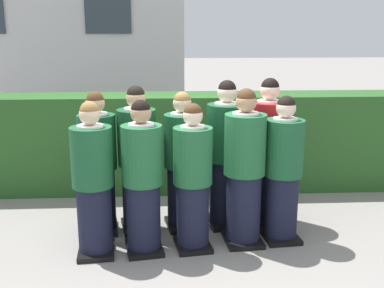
{
  "coord_description": "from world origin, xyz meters",
  "views": [
    {
      "loc": [
        -0.28,
        -4.75,
        2.29
      ],
      "look_at": [
        0.0,
        0.27,
        1.05
      ],
      "focal_mm": 45.27,
      "sensor_mm": 36.0,
      "label": 1
    }
  ],
  "objects_px": {
    "student_front_row_1": "(143,181)",
    "student_front_row_4": "(283,173)",
    "student_in_red_blazer": "(268,155)",
    "student_front_row_2": "(193,181)",
    "student_rear_row_2": "(182,164)",
    "student_rear_row_1": "(138,163)",
    "student_front_row_3": "(244,171)",
    "student_rear_row_0": "(98,166)",
    "student_rear_row_3": "(226,158)",
    "student_front_row_0": "(93,184)"
  },
  "relations": [
    {
      "from": "student_rear_row_3",
      "to": "student_front_row_0",
      "type": "bearing_deg",
      "value": -154.07
    },
    {
      "from": "student_front_row_3",
      "to": "student_rear_row_0",
      "type": "height_order",
      "value": "student_front_row_3"
    },
    {
      "from": "student_rear_row_1",
      "to": "student_front_row_0",
      "type": "bearing_deg",
      "value": -123.79
    },
    {
      "from": "student_front_row_1",
      "to": "student_front_row_4",
      "type": "xyz_separation_m",
      "value": [
        1.49,
        0.21,
        -0.0
      ]
    },
    {
      "from": "student_front_row_0",
      "to": "student_front_row_3",
      "type": "xyz_separation_m",
      "value": [
        1.55,
        0.19,
        0.04
      ]
    },
    {
      "from": "student_front_row_3",
      "to": "student_front_row_4",
      "type": "relative_size",
      "value": 1.05
    },
    {
      "from": "student_front_row_1",
      "to": "student_rear_row_1",
      "type": "relative_size",
      "value": 0.96
    },
    {
      "from": "student_front_row_4",
      "to": "student_in_red_blazer",
      "type": "bearing_deg",
      "value": 97.04
    },
    {
      "from": "student_front_row_2",
      "to": "student_rear_row_1",
      "type": "bearing_deg",
      "value": 138.51
    },
    {
      "from": "student_front_row_0",
      "to": "student_front_row_4",
      "type": "relative_size",
      "value": 1.0
    },
    {
      "from": "student_front_row_3",
      "to": "student_front_row_1",
      "type": "bearing_deg",
      "value": -171.92
    },
    {
      "from": "student_front_row_2",
      "to": "student_rear_row_0",
      "type": "distance_m",
      "value": 1.14
    },
    {
      "from": "student_front_row_2",
      "to": "student_in_red_blazer",
      "type": "relative_size",
      "value": 0.9
    },
    {
      "from": "student_front_row_2",
      "to": "student_rear_row_1",
      "type": "relative_size",
      "value": 0.93
    },
    {
      "from": "student_rear_row_2",
      "to": "student_front_row_0",
      "type": "bearing_deg",
      "value": -145.31
    },
    {
      "from": "student_rear_row_3",
      "to": "student_in_red_blazer",
      "type": "height_order",
      "value": "student_in_red_blazer"
    },
    {
      "from": "student_rear_row_2",
      "to": "student_in_red_blazer",
      "type": "height_order",
      "value": "student_in_red_blazer"
    },
    {
      "from": "student_in_red_blazer",
      "to": "student_rear_row_3",
      "type": "bearing_deg",
      "value": -172.06
    },
    {
      "from": "student_front_row_2",
      "to": "student_rear_row_2",
      "type": "distance_m",
      "value": 0.55
    },
    {
      "from": "student_rear_row_2",
      "to": "student_rear_row_3",
      "type": "height_order",
      "value": "student_rear_row_3"
    },
    {
      "from": "student_front_row_1",
      "to": "student_rear_row_0",
      "type": "height_order",
      "value": "student_rear_row_0"
    },
    {
      "from": "student_rear_row_2",
      "to": "student_in_red_blazer",
      "type": "distance_m",
      "value": 1.01
    },
    {
      "from": "student_in_red_blazer",
      "to": "student_rear_row_2",
      "type": "bearing_deg",
      "value": -172.86
    },
    {
      "from": "student_front_row_2",
      "to": "student_rear_row_3",
      "type": "bearing_deg",
      "value": 55.27
    },
    {
      "from": "student_rear_row_2",
      "to": "student_rear_row_3",
      "type": "bearing_deg",
      "value": 6.34
    },
    {
      "from": "student_front_row_2",
      "to": "student_front_row_4",
      "type": "height_order",
      "value": "student_front_row_4"
    },
    {
      "from": "student_front_row_2",
      "to": "student_rear_row_0",
      "type": "bearing_deg",
      "value": 154.74
    },
    {
      "from": "student_rear_row_1",
      "to": "student_front_row_4",
      "type": "bearing_deg",
      "value": -13.12
    },
    {
      "from": "student_front_row_3",
      "to": "student_rear_row_0",
      "type": "distance_m",
      "value": 1.62
    },
    {
      "from": "student_rear_row_3",
      "to": "student_front_row_2",
      "type": "bearing_deg",
      "value": -124.73
    },
    {
      "from": "student_front_row_2",
      "to": "student_rear_row_3",
      "type": "xyz_separation_m",
      "value": [
        0.42,
        0.6,
        0.08
      ]
    },
    {
      "from": "student_front_row_3",
      "to": "student_rear_row_2",
      "type": "height_order",
      "value": "student_front_row_3"
    },
    {
      "from": "student_in_red_blazer",
      "to": "student_front_row_4",
      "type": "bearing_deg",
      "value": -82.96
    },
    {
      "from": "student_front_row_0",
      "to": "student_rear_row_1",
      "type": "relative_size",
      "value": 0.96
    },
    {
      "from": "student_rear_row_2",
      "to": "student_rear_row_1",
      "type": "bearing_deg",
      "value": -177.62
    },
    {
      "from": "student_front_row_2",
      "to": "student_in_red_blazer",
      "type": "xyz_separation_m",
      "value": [
        0.91,
        0.67,
        0.09
      ]
    },
    {
      "from": "student_front_row_3",
      "to": "student_front_row_4",
      "type": "bearing_deg",
      "value": 7.74
    },
    {
      "from": "student_front_row_2",
      "to": "student_rear_row_2",
      "type": "bearing_deg",
      "value": 99.03
    },
    {
      "from": "student_front_row_0",
      "to": "student_rear_row_3",
      "type": "height_order",
      "value": "student_rear_row_3"
    },
    {
      "from": "student_front_row_4",
      "to": "student_rear_row_2",
      "type": "height_order",
      "value": "student_front_row_4"
    },
    {
      "from": "student_front_row_1",
      "to": "student_in_red_blazer",
      "type": "distance_m",
      "value": 1.6
    },
    {
      "from": "student_rear_row_2",
      "to": "student_front_row_4",
      "type": "bearing_deg",
      "value": -19.99
    },
    {
      "from": "student_rear_row_0",
      "to": "student_front_row_2",
      "type": "bearing_deg",
      "value": -25.26
    },
    {
      "from": "student_front_row_0",
      "to": "student_rear_row_2",
      "type": "xyz_separation_m",
      "value": [
        0.91,
        0.63,
        -0.0
      ]
    },
    {
      "from": "student_rear_row_0",
      "to": "student_rear_row_1",
      "type": "bearing_deg",
      "value": 5.12
    },
    {
      "from": "student_front_row_1",
      "to": "student_front_row_3",
      "type": "height_order",
      "value": "student_front_row_3"
    },
    {
      "from": "student_front_row_0",
      "to": "student_rear_row_1",
      "type": "height_order",
      "value": "student_rear_row_1"
    },
    {
      "from": "student_front_row_0",
      "to": "student_rear_row_3",
      "type": "xyz_separation_m",
      "value": [
        1.42,
        0.69,
        0.06
      ]
    },
    {
      "from": "student_rear_row_0",
      "to": "student_rear_row_2",
      "type": "height_order",
      "value": "student_rear_row_0"
    },
    {
      "from": "student_front_row_4",
      "to": "student_rear_row_1",
      "type": "relative_size",
      "value": 0.96
    }
  ]
}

